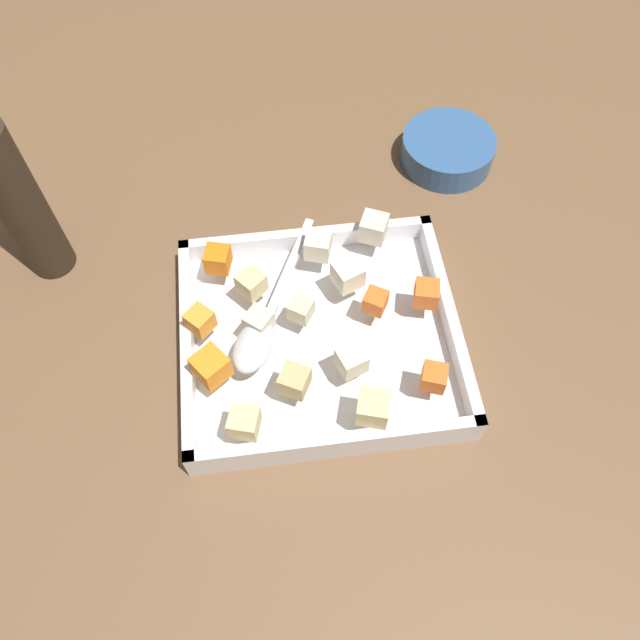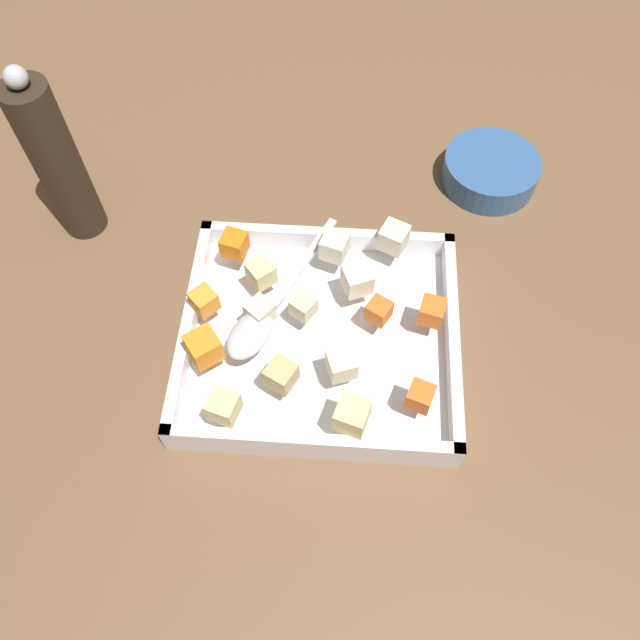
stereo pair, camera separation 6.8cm
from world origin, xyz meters
name	(u,v)px [view 1 (the left image)]	position (x,y,z in m)	size (l,w,h in m)	color
ground_plane	(329,347)	(0.00, 0.00, 0.00)	(4.00, 4.00, 0.00)	brown
baking_dish	(320,338)	(0.01, -0.01, 0.01)	(0.30, 0.27, 0.04)	silver
carrot_chunk_far_left	(434,377)	(-0.10, 0.08, 0.05)	(0.02, 0.02, 0.02)	orange
carrot_chunk_corner_nw	(211,367)	(0.13, 0.04, 0.06)	(0.03, 0.03, 0.03)	orange
carrot_chunk_near_left	(200,320)	(0.14, -0.02, 0.06)	(0.02, 0.02, 0.02)	orange
carrot_chunk_center	(426,294)	(-0.11, -0.02, 0.06)	(0.03, 0.03, 0.03)	orange
carrot_chunk_rim_edge	(218,259)	(0.11, -0.10, 0.06)	(0.03, 0.03, 0.03)	orange
carrot_chunk_heap_side	(375,301)	(-0.05, -0.02, 0.05)	(0.02, 0.02, 0.02)	orange
potato_chunk_heap_top	(373,408)	(-0.03, 0.10, 0.06)	(0.03, 0.03, 0.03)	#E0CC89
potato_chunk_mid_right	(318,245)	(0.00, -0.10, 0.06)	(0.03, 0.03, 0.03)	beige
potato_chunk_far_right	(351,360)	(-0.02, 0.05, 0.06)	(0.03, 0.03, 0.03)	beige
potato_chunk_corner_ne	(294,381)	(0.05, 0.06, 0.06)	(0.03, 0.03, 0.03)	tan
potato_chunk_back_center	(244,422)	(0.10, 0.10, 0.06)	(0.03, 0.03, 0.03)	#E0CC89
potato_chunk_mid_left	(251,283)	(0.08, -0.06, 0.06)	(0.03, 0.03, 0.03)	#E0CC89
potato_chunk_near_spoon	(348,274)	(-0.03, -0.06, 0.06)	(0.03, 0.03, 0.03)	beige
potato_chunk_under_handle	(301,309)	(0.03, -0.02, 0.05)	(0.02, 0.02, 0.02)	beige
parsnip_chunk_corner_sw	(374,228)	(-0.07, -0.12, 0.06)	(0.03, 0.03, 0.03)	beige
parsnip_chunk_front_center	(259,322)	(0.08, -0.01, 0.06)	(0.03, 0.03, 0.03)	beige
serving_spoon	(259,336)	(0.08, 0.01, 0.05)	(0.12, 0.21, 0.02)	silver
pepper_mill	(19,203)	(0.32, -0.16, 0.11)	(0.05, 0.05, 0.24)	#2D2319
small_prep_bowl	(447,150)	(-0.20, -0.27, 0.02)	(0.12, 0.12, 0.04)	#33598C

